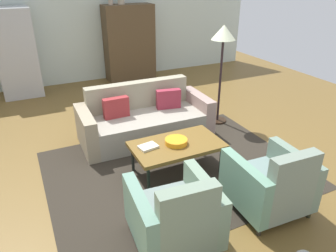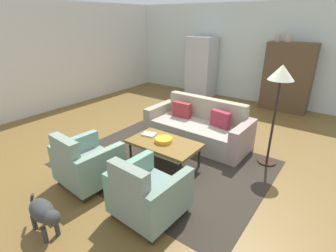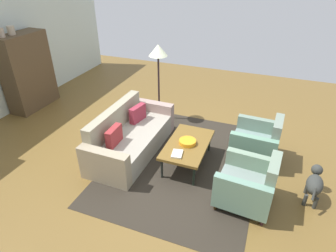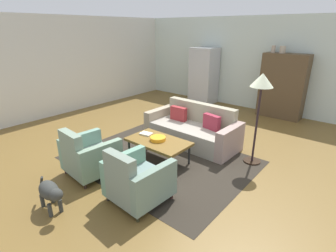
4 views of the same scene
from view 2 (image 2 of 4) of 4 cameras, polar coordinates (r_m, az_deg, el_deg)
name	(u,v)px [view 2 (image 2 of 4)]	position (r m, az deg, el deg)	size (l,w,h in m)	color
ground_plane	(182,154)	(4.92, 3.05, -6.16)	(10.45, 10.45, 0.00)	brown
wall_back	(262,54)	(8.18, 20.13, 14.61)	(8.71, 0.12, 2.80)	silver
wall_left	(43,58)	(7.66, -25.82, 13.29)	(0.12, 8.32, 2.80)	silver
area_rug	(166,163)	(4.61, -0.45, -8.16)	(3.40, 2.60, 0.01)	#2E2820
couch	(199,128)	(5.34, 6.87, -0.41)	(2.12, 0.94, 0.86)	gray
coffee_table	(164,144)	(4.39, -0.85, -3.99)	(1.20, 0.70, 0.44)	black
armchair_left	(85,165)	(4.10, -17.85, -8.18)	(0.86, 0.86, 0.88)	#352410
armchair_right	(146,195)	(3.33, -4.90, -14.94)	(0.84, 0.84, 0.88)	#341D23
fruit_bowl	(164,140)	(4.36, -0.97, -3.11)	(0.30, 0.30, 0.07)	orange
book_stack	(149,134)	(4.63, -4.20, -1.85)	(0.26, 0.21, 0.03)	beige
cabinet	(287,77)	(7.72, 24.87, 9.70)	(1.20, 0.51, 1.80)	#503D27
vase_tall	(278,38)	(7.68, 23.12, 17.51)	(0.11, 0.11, 0.19)	#B9A48E
vase_round	(288,38)	(7.62, 25.00, 17.18)	(0.16, 0.16, 0.19)	#B9A88E
refrigerator	(201,67)	(8.50, 7.40, 12.78)	(0.80, 0.73, 1.85)	#B7BABF
floor_lamp	(280,82)	(4.46, 23.52, 8.84)	(0.40, 0.40, 1.72)	black
dog	(44,213)	(3.43, -25.75, -16.84)	(0.71, 0.29, 0.48)	#353734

